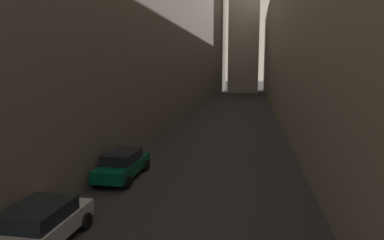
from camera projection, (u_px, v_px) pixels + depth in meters
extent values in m
plane|color=#232326|center=(233.00, 114.00, 46.02)|extent=(264.00, 264.00, 0.00)
cube|color=#60594F|center=(148.00, 20.00, 48.20)|extent=(13.42, 108.00, 25.58)
cube|color=#756B5B|center=(338.00, 38.00, 44.23)|extent=(15.45, 108.00, 19.97)
cube|color=gray|center=(245.00, 13.00, 86.68)|extent=(7.55, 7.55, 40.16)
cube|color=#B7B7BC|center=(39.00, 229.00, 11.42)|extent=(1.85, 4.25, 0.62)
cube|color=black|center=(38.00, 213.00, 11.34)|extent=(1.70, 2.31, 0.51)
cylinder|color=black|center=(41.00, 218.00, 13.03)|extent=(0.22, 0.63, 0.63)
cylinder|color=black|center=(86.00, 221.00, 12.71)|extent=(0.22, 0.63, 0.63)
cube|color=#05472D|center=(123.00, 167.00, 18.77)|extent=(1.70, 4.58, 0.63)
cube|color=black|center=(122.00, 156.00, 18.60)|extent=(1.56, 2.47, 0.56)
cylinder|color=black|center=(119.00, 164.00, 20.48)|extent=(0.22, 0.62, 0.62)
cylinder|color=black|center=(147.00, 165.00, 20.19)|extent=(0.22, 0.62, 0.62)
cylinder|color=black|center=(96.00, 180.00, 17.44)|extent=(0.22, 0.62, 0.62)
cylinder|color=black|center=(128.00, 182.00, 17.15)|extent=(0.22, 0.62, 0.62)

